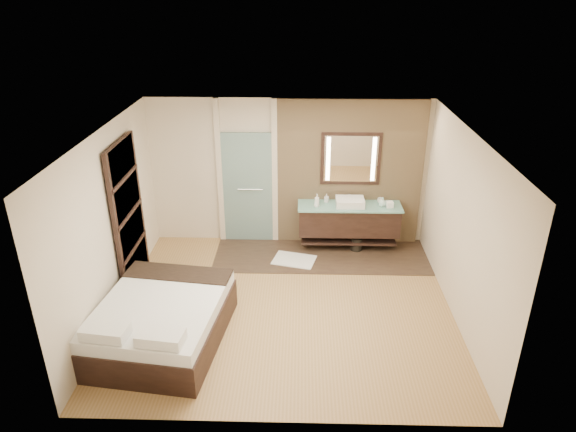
{
  "coord_description": "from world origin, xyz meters",
  "views": [
    {
      "loc": [
        0.22,
        -6.51,
        4.52
      ],
      "look_at": [
        0.03,
        0.6,
        1.24
      ],
      "focal_mm": 32.0,
      "sensor_mm": 36.0,
      "label": 1
    }
  ],
  "objects_px": {
    "bed": "(161,321)",
    "waste_bin": "(356,244)",
    "vanity": "(349,219)",
    "mirror_unit": "(351,159)"
  },
  "relations": [
    {
      "from": "vanity",
      "to": "waste_bin",
      "type": "distance_m",
      "value": 0.48
    },
    {
      "from": "mirror_unit",
      "to": "bed",
      "type": "relative_size",
      "value": 0.49
    },
    {
      "from": "waste_bin",
      "to": "bed",
      "type": "bearing_deg",
      "value": -137.37
    },
    {
      "from": "mirror_unit",
      "to": "waste_bin",
      "type": "distance_m",
      "value": 1.56
    },
    {
      "from": "bed",
      "to": "waste_bin",
      "type": "height_order",
      "value": "bed"
    },
    {
      "from": "vanity",
      "to": "bed",
      "type": "xyz_separation_m",
      "value": [
        -2.75,
        -2.76,
        -0.26
      ]
    },
    {
      "from": "bed",
      "to": "vanity",
      "type": "bearing_deg",
      "value": 52.6
    },
    {
      "from": "bed",
      "to": "waste_bin",
      "type": "xyz_separation_m",
      "value": [
        2.9,
        2.67,
        -0.19
      ]
    },
    {
      "from": "vanity",
      "to": "bed",
      "type": "relative_size",
      "value": 0.85
    },
    {
      "from": "vanity",
      "to": "bed",
      "type": "distance_m",
      "value": 3.91
    }
  ]
}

